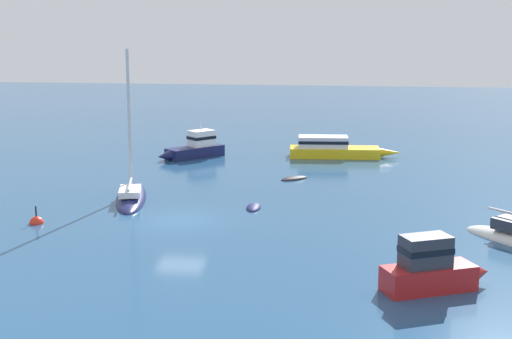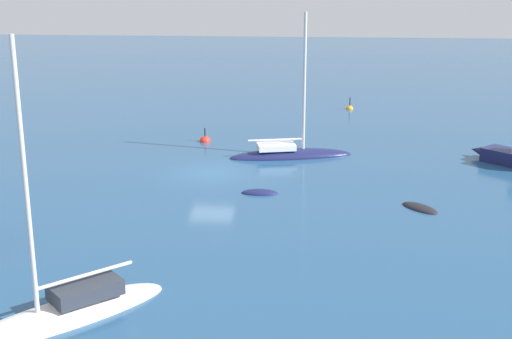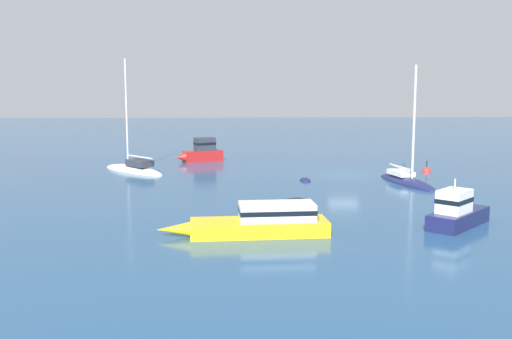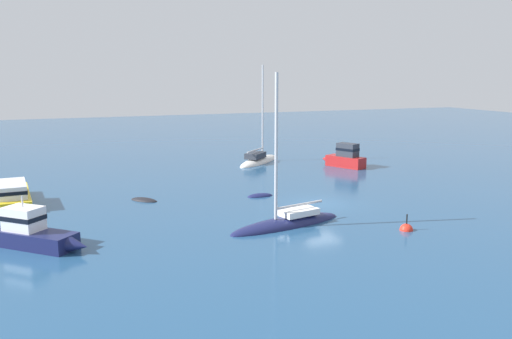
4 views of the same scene
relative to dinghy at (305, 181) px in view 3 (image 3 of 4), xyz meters
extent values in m
plane|color=navy|center=(-3.05, 3.55, 0.00)|extent=(160.00, 160.00, 0.00)
ellipsoid|color=#191E4C|center=(0.00, 0.00, 0.00)|extent=(1.91, 0.84, 0.44)
ellipsoid|color=black|center=(7.98, -1.73, 0.00)|extent=(2.08, 2.19, 0.41)
cube|color=#B21E1E|center=(-12.08, -8.48, 0.51)|extent=(2.79, 3.93, 1.01)
cone|color=#B21E1E|center=(-11.14, -10.53, 0.51)|extent=(1.30, 1.26, 1.01)
cube|color=#2D333D|center=(-12.16, -8.30, 1.64)|extent=(1.79, 2.17, 1.25)
cube|color=black|center=(-12.16, -8.30, 1.70)|extent=(1.84, 2.23, 0.24)
cylinder|color=white|center=(-11.92, -8.55, 1.48)|extent=(0.32, 0.32, 0.93)
sphere|color=#8D924E|center=(-11.92, -8.55, 2.06)|extent=(0.24, 0.24, 0.24)
ellipsoid|color=silver|center=(-5.57, -14.07, 0.00)|extent=(6.92, 6.72, 1.05)
cube|color=#2D333D|center=(-4.90, -13.42, 0.80)|extent=(2.59, 2.56, 0.54)
cylinder|color=silver|center=(-6.14, -14.61, 5.01)|extent=(0.16, 0.16, 8.97)
cylinder|color=silver|center=(-4.87, -13.40, 1.32)|extent=(2.62, 2.51, 0.13)
ellipsoid|color=#191E4C|center=(1.35, 7.49, 0.00)|extent=(7.87, 3.46, 0.97)
cube|color=white|center=(0.46, 7.28, 0.66)|extent=(2.52, 1.71, 0.36)
cylinder|color=silver|center=(2.10, 7.67, 4.63)|extent=(0.19, 0.19, 8.30)
cylinder|color=silver|center=(0.42, 7.27, 1.09)|extent=(3.39, 0.95, 0.15)
cube|color=yellow|center=(16.42, -4.22, 0.37)|extent=(2.60, 6.96, 0.74)
cone|color=yellow|center=(16.70, -8.43, 0.37)|extent=(0.85, 1.75, 0.74)
cube|color=silver|center=(16.36, -3.33, 1.17)|extent=(1.96, 3.85, 0.86)
cube|color=black|center=(16.36, -3.33, 1.21)|extent=(2.01, 3.90, 0.24)
cube|color=#191E4C|center=(14.94, 6.40, 0.41)|extent=(4.37, 4.28, 0.83)
cone|color=#191E4C|center=(12.93, 8.32, 0.41)|extent=(1.39, 1.38, 0.83)
cube|color=white|center=(15.39, 5.97, 1.43)|extent=(2.21, 2.19, 1.21)
cube|color=black|center=(15.39, 5.97, 1.49)|extent=(2.27, 2.25, 0.24)
cylinder|color=silver|center=(15.39, 5.97, 2.32)|extent=(0.08, 0.08, 0.58)
sphere|color=red|center=(-4.54, 10.87, 0.00)|extent=(0.76, 0.76, 0.76)
cylinder|color=black|center=(-4.54, 10.87, 0.65)|extent=(0.08, 0.08, 0.55)
camera|label=1|loc=(-40.99, -5.15, 10.66)|focal=53.02mm
camera|label=2|loc=(2.72, -34.82, 11.42)|focal=49.60mm
camera|label=3|loc=(45.95, -5.41, 7.59)|focal=42.62mm
camera|label=4|loc=(14.10, 35.14, 8.76)|focal=37.98mm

